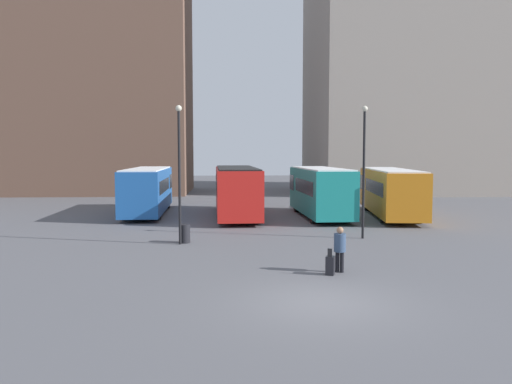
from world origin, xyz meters
TOP-DOWN VIEW (x-y plane):
  - ground_plane at (0.00, 0.00)m, footprint 160.00×160.00m
  - building_block_left at (-19.97, 40.44)m, footprint 26.56×12.26m
  - building_block_right at (22.63, 40.44)m, footprint 31.87×16.34m
  - bus_0 at (-8.04, 20.94)m, footprint 2.80×10.36m
  - bus_1 at (-2.03, 19.18)m, footprint 2.92×10.67m
  - bus_2 at (3.37, 18.54)m, footprint 2.81×9.26m
  - bus_3 at (8.05, 18.64)m, footprint 3.85×10.88m
  - traveler at (1.29, 3.45)m, footprint 0.53×0.53m
  - suitcase at (0.89, 3.12)m, footprint 0.38×0.41m
  - lamp_post_0 at (3.95, 10.24)m, footprint 0.28×0.28m
  - lamp_post_1 at (-4.74, 9.14)m, footprint 0.28×0.28m
  - trash_bin at (-4.58, 9.52)m, footprint 0.52×0.52m

SIDE VIEW (x-z plane):
  - ground_plane at x=0.00m, z-range 0.00..0.00m
  - suitcase at x=0.89m, z-range -0.13..0.79m
  - trash_bin at x=-4.58m, z-range 0.00..0.85m
  - traveler at x=1.29m, z-range 0.15..1.74m
  - bus_3 at x=8.05m, z-range 0.14..3.23m
  - bus_0 at x=-8.04m, z-range 0.13..3.25m
  - bus_2 at x=3.37m, z-range 0.13..3.32m
  - bus_1 at x=-2.03m, z-range 0.14..3.36m
  - lamp_post_1 at x=-4.74m, z-range 0.51..6.77m
  - lamp_post_0 at x=3.95m, z-range 0.52..6.89m
  - building_block_left at x=-19.97m, z-range 0.00..24.48m
  - building_block_right at x=22.63m, z-range 0.00..31.30m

